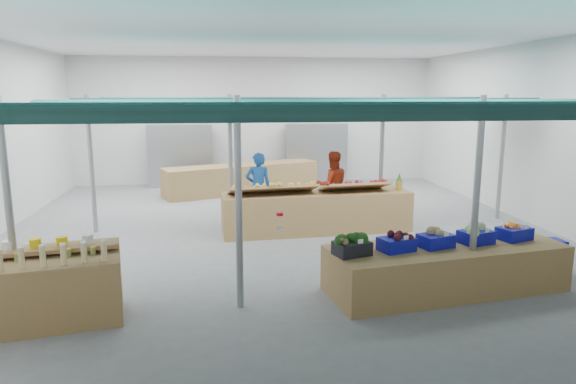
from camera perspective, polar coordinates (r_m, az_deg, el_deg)
The scene contains 23 objects.
floor at distance 11.45m, azimuth -1.16°, elevation -4.38°, with size 13.00×13.00×0.00m, color slate.
hall at distance 12.48m, azimuth -1.97°, elevation 9.19°, with size 13.00×13.00×13.00m.
pole_grid at distance 9.52m, azimuth 4.51°, elevation 3.58°, with size 10.00×4.60×3.00m.
awnings at distance 9.44m, azimuth 4.60°, elevation 9.42°, with size 9.50×7.08×0.30m.
back_shelving_left at distance 17.14m, azimuth -11.86°, elevation 3.92°, with size 2.00×0.50×2.00m, color #B23F33.
back_shelving_right at distance 17.40m, azimuth 3.12°, elevation 4.24°, with size 2.00×0.50×2.00m, color #B23F33.
bottle_shelf at distance 7.64m, azimuth -25.56°, elevation -9.68°, with size 2.11×1.48×1.16m.
veg_counter at distance 8.40m, azimuth 17.11°, elevation -8.07°, with size 3.68×1.23×0.72m, color olive.
fruit_counter at distance 11.36m, azimuth 3.18°, elevation -2.21°, with size 4.14×0.99×0.89m, color olive.
far_counter at distance 15.87m, azimuth -5.11°, elevation 1.51°, with size 4.85×0.97×0.87m, color olive.
crate_stack at distance 9.82m, azimuth 26.88°, elevation -6.43°, with size 0.49×0.34×0.59m, color #0D1094.
vendor_left at distance 12.19m, azimuth -3.32°, elevation 0.54°, with size 0.60×0.40×1.66m, color #174A98.
vendor_right at distance 12.46m, azimuth 4.96°, elevation 0.74°, with size 0.80×0.63×1.66m, color maroon.
crate_broccoli at distance 7.51m, azimuth 7.13°, elevation -5.79°, with size 0.58×0.48×0.35m.
crate_beets at distance 7.82m, azimuth 11.96°, elevation -5.46°, with size 0.58×0.48×0.29m.
crate_celeriac at distance 8.15m, azimuth 16.10°, elevation -4.91°, with size 0.58×0.48×0.31m.
crate_cabbage at distance 8.54m, azimuth 20.17°, elevation -4.33°, with size 0.58×0.48×0.35m.
crate_carrots at distance 8.99m, azimuth 23.83°, elevation -4.16°, with size 0.58×0.48×0.29m.
sparrow at distance 7.31m, azimuth 6.35°, elevation -5.50°, with size 0.12×0.09×0.11m.
pole_ribbon at distance 8.30m, azimuth -0.92°, elevation -2.62°, with size 0.12×0.12×0.28m.
apple_heap_yellow at distance 10.95m, azimuth -1.67°, elevation 0.55°, with size 1.96×0.90×0.27m.
apple_heap_red at distance 11.37m, azimuth 7.43°, elevation 0.86°, with size 1.57×0.86×0.27m.
pineapple at distance 11.73m, azimuth 12.24°, elevation 1.09°, with size 0.14×0.14×0.39m.
Camera 1 is at (-1.25, -10.97, 3.03)m, focal length 32.00 mm.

